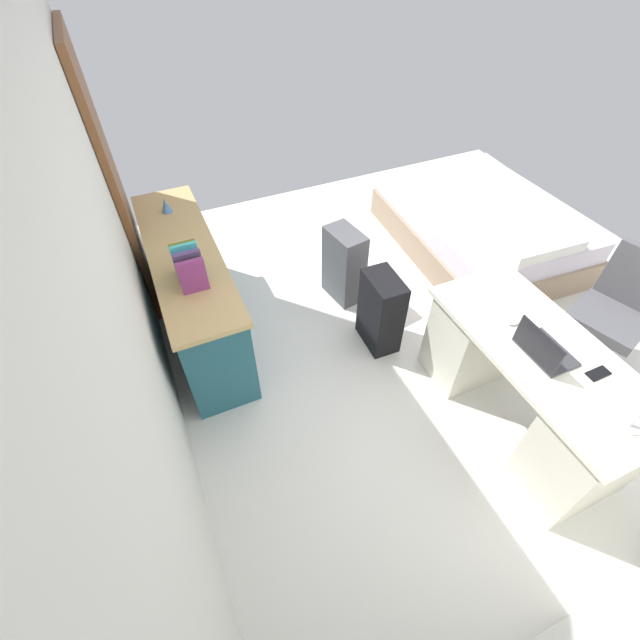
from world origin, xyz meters
TOP-DOWN VIEW (x-y plane):
  - ground_plane at (0.00, 0.00)m, footprint 5.18×5.18m
  - wall_back at (0.00, 2.09)m, footprint 4.06×0.10m
  - door_wooden at (1.48, 2.01)m, footprint 0.88×0.05m
  - desk at (-0.94, -0.03)m, footprint 1.45×0.67m
  - office_chair at (-0.75, -0.97)m, footprint 0.58×0.58m
  - credenza at (0.80, 1.71)m, footprint 1.80×0.48m
  - bed at (0.79, -1.08)m, footprint 1.99×1.52m
  - suitcase_black at (0.07, 0.45)m, footprint 0.37×0.23m
  - suitcase_spare_grey at (0.69, 0.46)m, footprint 0.39×0.27m
  - laptop at (-0.95, 0.04)m, footprint 0.31×0.22m
  - computer_mouse at (-0.69, -0.00)m, footprint 0.06×0.10m
  - cell_phone_near_laptop at (-1.19, -0.15)m, footprint 0.07×0.14m
  - book_row at (0.44, 1.71)m, footprint 0.27×0.17m
  - figurine_small at (1.34, 1.71)m, footprint 0.08×0.08m

SIDE VIEW (x-z plane):
  - ground_plane at x=0.00m, z-range 0.00..0.00m
  - bed at x=0.79m, z-range -0.05..0.53m
  - suitcase_black at x=0.07m, z-range 0.00..0.64m
  - suitcase_spare_grey at x=0.69m, z-range 0.00..0.66m
  - desk at x=-0.94m, z-range 0.02..0.76m
  - credenza at x=0.80m, z-range 0.00..0.80m
  - office_chair at x=-0.75m, z-range -0.05..0.89m
  - cell_phone_near_laptop at x=-1.19m, z-range 0.74..0.75m
  - computer_mouse at x=-0.69m, z-range 0.74..0.77m
  - laptop at x=-0.95m, z-range 0.68..0.89m
  - figurine_small at x=1.34m, z-range 0.80..0.91m
  - book_row at x=0.44m, z-range 0.78..1.03m
  - door_wooden at x=1.48m, z-range 0.00..2.04m
  - wall_back at x=0.00m, z-range 0.00..2.86m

